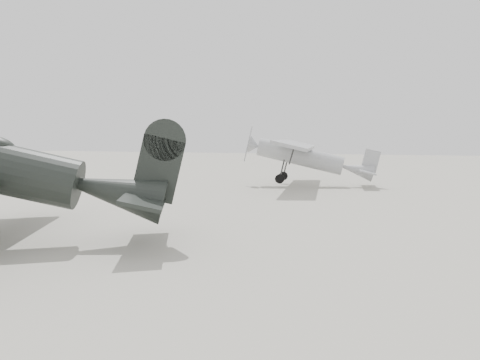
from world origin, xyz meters
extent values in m
plane|color=gray|center=(0.00, 0.00, 0.00)|extent=(160.00, 160.00, 0.00)
cone|color=black|center=(-1.23, -1.13, 2.15)|extent=(2.85, 2.32, 1.27)
cube|color=black|center=(-0.53, -0.76, 2.20)|extent=(2.88, 4.15, 0.10)
cube|color=black|center=(-0.40, -0.69, 3.03)|extent=(1.09, 0.64, 1.77)
cylinder|color=black|center=(-0.32, -0.64, 1.73)|extent=(0.23, 0.17, 0.22)
cylinder|color=gray|center=(-0.60, 16.61, 1.84)|extent=(5.45, 2.09, 1.13)
cone|color=gray|center=(2.93, 17.27, 1.84)|extent=(2.00, 1.35, 1.03)
cone|color=gray|center=(-3.53, 16.06, 1.84)|extent=(0.80, 1.16, 1.07)
cube|color=gray|center=(-3.93, 15.98, 1.84)|extent=(0.08, 0.15, 2.26)
cube|color=gray|center=(-1.01, 16.53, 2.48)|extent=(3.99, 11.46, 0.18)
cube|color=gray|center=(3.43, 17.36, 1.90)|extent=(1.55, 3.60, 0.08)
cube|color=gray|center=(3.53, 17.38, 2.56)|extent=(0.92, 0.25, 1.33)
cylinder|color=black|center=(-1.20, 15.35, 0.28)|extent=(0.59, 0.25, 0.57)
cylinder|color=black|center=(-1.62, 17.56, 0.28)|extent=(0.59, 0.25, 0.57)
cylinder|color=#333333|center=(-1.20, 15.35, 0.87)|extent=(0.11, 0.11, 1.23)
cylinder|color=#333333|center=(-1.62, 17.56, 0.87)|extent=(0.11, 0.11, 1.23)
cylinder|color=black|center=(3.63, 17.40, 1.54)|extent=(0.19, 0.10, 0.18)
camera|label=1|loc=(6.58, -11.90, 2.91)|focal=35.00mm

